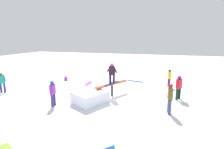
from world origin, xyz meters
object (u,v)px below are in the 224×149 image
object	(u,v)px
bystander_yellow	(169,77)
bystander_teal	(2,82)
bystander_red	(179,86)
loose_snowboard_navy	(136,81)
rail_feature	(112,85)
main_rider_on_rail	(112,73)
bystander_brown	(170,97)
bystander_purple	(53,92)
loose_snowboard_magenta	(89,83)
backpack_on_snow	(66,78)

from	to	relation	value
bystander_yellow	bystander_teal	size ratio (longest dim) A/B	0.97
bystander_red	loose_snowboard_navy	distance (m)	5.08
rail_feature	main_rider_on_rail	xyz separation A→B (m)	(0.00, 0.00, 0.79)
main_rider_on_rail	bystander_brown	size ratio (longest dim) A/B	0.92
bystander_red	bystander_teal	bearing A→B (deg)	-43.85
loose_snowboard_navy	bystander_purple	bearing A→B (deg)	77.48
bystander_yellow	bystander_purple	world-z (taller)	bystander_purple
loose_snowboard_magenta	backpack_on_snow	distance (m)	2.50
rail_feature	backpack_on_snow	size ratio (longest dim) A/B	7.63
bystander_brown	bystander_purple	bearing A→B (deg)	89.71
bystander_teal	loose_snowboard_magenta	world-z (taller)	bystander_teal
bystander_brown	bystander_red	world-z (taller)	bystander_brown
rail_feature	bystander_yellow	size ratio (longest dim) A/B	1.88
rail_feature	main_rider_on_rail	world-z (taller)	main_rider_on_rail
rail_feature	loose_snowboard_navy	xyz separation A→B (m)	(4.34, -0.86, -0.72)
bystander_yellow	loose_snowboard_magenta	xyz separation A→B (m)	(-0.94, 6.49, -0.76)
rail_feature	loose_snowboard_magenta	bearing A→B (deg)	76.08
bystander_teal	bystander_red	xyz separation A→B (m)	(2.12, -11.74, 0.06)
bystander_yellow	bystander_brown	bearing A→B (deg)	-18.59
bystander_teal	bystander_brown	distance (m)	11.17
bystander_yellow	loose_snowboard_navy	size ratio (longest dim) A/B	0.99
bystander_yellow	rail_feature	bearing A→B (deg)	-64.84
loose_snowboard_navy	backpack_on_snow	world-z (taller)	backpack_on_snow
main_rider_on_rail	bystander_teal	size ratio (longest dim) A/B	1.01
bystander_red	main_rider_on_rail	bearing A→B (deg)	-46.41
rail_feature	loose_snowboard_navy	world-z (taller)	rail_feature
bystander_red	backpack_on_snow	world-z (taller)	bystander_red
loose_snowboard_magenta	bystander_teal	bearing A→B (deg)	-52.17
bystander_purple	bystander_brown	size ratio (longest dim) A/B	0.93
bystander_red	loose_snowboard_navy	size ratio (longest dim) A/B	1.09
main_rider_on_rail	bystander_brown	distance (m)	4.07
bystander_purple	loose_snowboard_magenta	distance (m)	5.19
main_rider_on_rail	loose_snowboard_navy	xyz separation A→B (m)	(4.34, -0.86, -1.51)
bystander_red	backpack_on_snow	bearing A→B (deg)	-68.05
bystander_purple	backpack_on_snow	size ratio (longest dim) A/B	4.33
main_rider_on_rail	backpack_on_snow	bearing A→B (deg)	76.93
bystander_purple	rail_feature	bearing A→B (deg)	-51.66
bystander_brown	backpack_on_snow	bearing A→B (deg)	54.05
bystander_red	loose_snowboard_magenta	world-z (taller)	bystander_red
bystander_red	loose_snowboard_navy	world-z (taller)	bystander_red
bystander_brown	loose_snowboard_navy	xyz separation A→B (m)	(6.13, 2.73, -0.87)
main_rider_on_rail	bystander_red	world-z (taller)	main_rider_on_rail
main_rider_on_rail	bystander_red	size ratio (longest dim) A/B	0.95
rail_feature	bystander_purple	size ratio (longest dim) A/B	1.76
main_rider_on_rail	bystander_purple	bearing A→B (deg)	150.55
bystander_yellow	bystander_red	bearing A→B (deg)	-7.82
bystander_teal	loose_snowboard_magenta	xyz separation A→B (m)	(4.03, -4.75, -0.79)
bystander_teal	bystander_brown	bearing A→B (deg)	-20.59
bystander_yellow	bystander_purple	size ratio (longest dim) A/B	0.94
bystander_yellow	loose_snowboard_magenta	world-z (taller)	bystander_yellow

